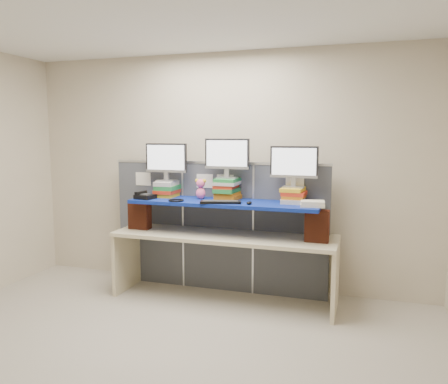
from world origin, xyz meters
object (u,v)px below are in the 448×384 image
(monitor_right, at_px, (294,164))
(monitor_left, at_px, (166,160))
(desk_phone, at_px, (145,196))
(desk, at_px, (224,247))
(blue_board, at_px, (224,203))
(monitor_center, at_px, (227,156))
(keyboard, at_px, (221,202))

(monitor_right, bearing_deg, monitor_left, 180.00)
(desk_phone, bearing_deg, desk, 16.00)
(desk, distance_m, blue_board, 0.50)
(desk, relative_size, monitor_center, 4.87)
(blue_board, relative_size, keyboard, 4.62)
(desk, relative_size, keyboard, 5.45)
(monitor_left, distance_m, keyboard, 0.91)
(monitor_left, height_order, keyboard, monitor_left)
(desk, distance_m, monitor_left, 1.21)
(blue_board, xyz_separation_m, monitor_center, (-0.00, 0.12, 0.51))
(blue_board, xyz_separation_m, keyboard, (0.01, -0.16, 0.03))
(desk, distance_m, keyboard, 0.55)
(monitor_left, relative_size, keyboard, 1.12)
(blue_board, bearing_deg, monitor_center, 91.66)
(monitor_right, height_order, keyboard, monitor_right)
(monitor_center, height_order, monitor_right, monitor_center)
(blue_board, relative_size, desk_phone, 9.38)
(monitor_left, bearing_deg, monitor_right, -0.00)
(monitor_center, distance_m, keyboard, 0.55)
(monitor_center, bearing_deg, desk_phone, -165.21)
(keyboard, bearing_deg, monitor_center, 78.09)
(monitor_left, distance_m, monitor_center, 0.74)
(desk, xyz_separation_m, monitor_left, (-0.74, 0.13, 0.95))
(blue_board, relative_size, monitor_right, 4.13)
(keyboard, relative_size, desk_phone, 2.03)
(desk, height_order, monitor_center, monitor_center)
(blue_board, relative_size, monitor_left, 4.13)
(monitor_left, height_order, desk_phone, monitor_left)
(desk, distance_m, monitor_right, 1.19)
(monitor_left, relative_size, monitor_right, 1.00)
(monitor_center, bearing_deg, blue_board, -88.34)
(keyboard, height_order, desk_phone, desk_phone)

